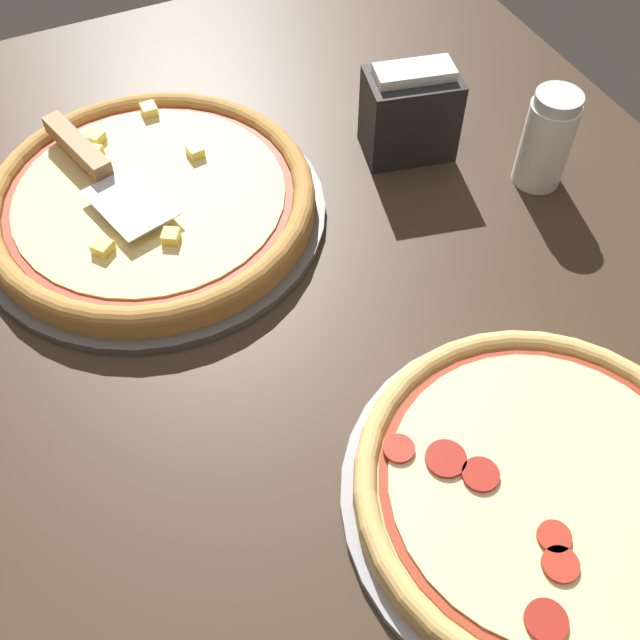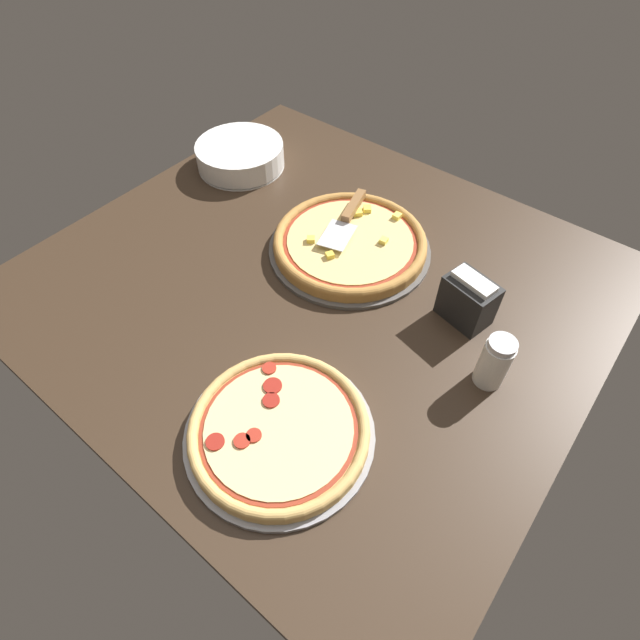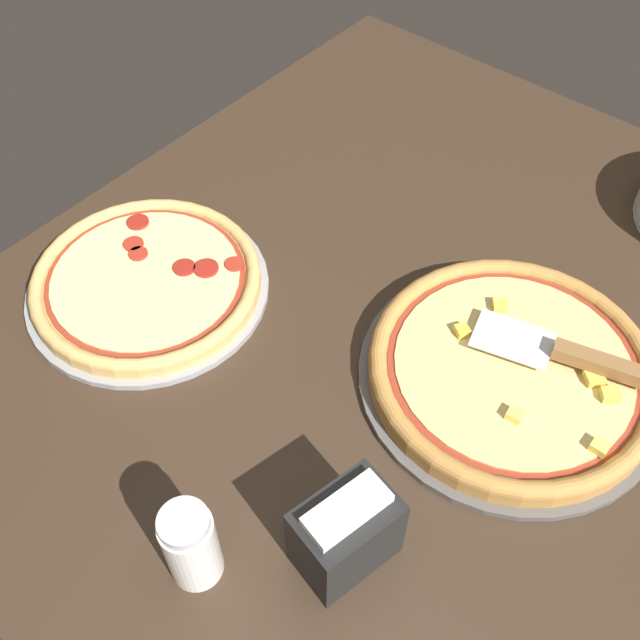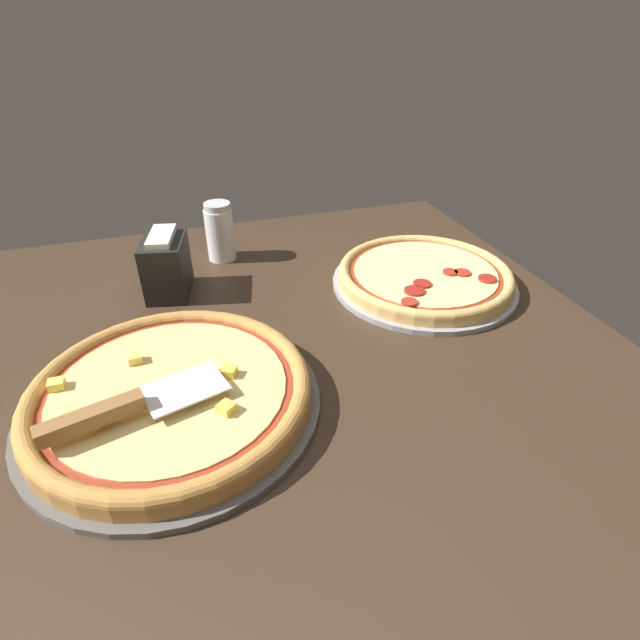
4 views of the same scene
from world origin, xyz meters
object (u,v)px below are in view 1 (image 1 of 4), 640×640
object	(u,v)px
parmesan_shaker	(547,140)
napkin_holder	(410,113)
pizza_back	(545,489)
serving_spatula	(89,159)
pizza_front	(152,199)

from	to	relation	value
parmesan_shaker	napkin_holder	size ratio (longest dim) A/B	1.00
pizza_back	parmesan_shaker	xyz separation A→B (cm)	(-24.14, -34.88, 3.55)
serving_spatula	parmesan_shaker	world-z (taller)	parmesan_shaker
serving_spatula	parmesan_shaker	xyz separation A→B (cm)	(-48.88, 19.86, 0.49)
pizza_front	pizza_back	xyz separation A→B (cm)	(-19.83, 48.44, -0.26)
pizza_back	serving_spatula	distance (cm)	60.14
pizza_back	pizza_front	bearing A→B (deg)	-67.74
pizza_back	parmesan_shaker	distance (cm)	42.56
serving_spatula	parmesan_shaker	size ratio (longest dim) A/B	1.88
pizza_front	parmesan_shaker	bearing A→B (deg)	162.86
pizza_front	napkin_holder	distance (cm)	32.49
napkin_holder	parmesan_shaker	bearing A→B (deg)	135.14
parmesan_shaker	napkin_holder	world-z (taller)	parmesan_shaker
parmesan_shaker	serving_spatula	bearing A→B (deg)	-22.11
pizza_front	serving_spatula	bearing A→B (deg)	-52.00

